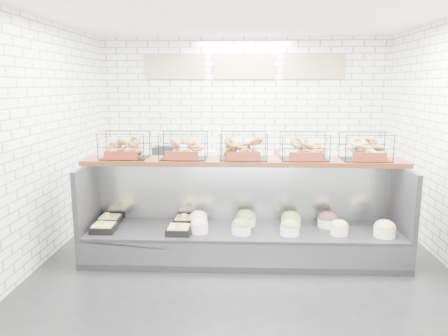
{
  "coord_description": "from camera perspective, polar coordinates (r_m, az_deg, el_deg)",
  "views": [
    {
      "loc": [
        -0.02,
        -4.98,
        2.2
      ],
      "look_at": [
        -0.25,
        0.45,
        1.16
      ],
      "focal_mm": 35.0,
      "sensor_mm": 36.0,
      "label": 1
    }
  ],
  "objects": [
    {
      "name": "bagel_shelf",
      "position": [
        5.56,
        2.62,
        2.4
      ],
      "size": [
        4.1,
        0.5,
        0.4
      ],
      "color": "#401C0D",
      "rests_on": "display_case"
    },
    {
      "name": "display_case",
      "position": [
        5.64,
        2.62,
        -8.51
      ],
      "size": [
        4.0,
        0.9,
        1.2
      ],
      "color": "black",
      "rests_on": "ground"
    },
    {
      "name": "room_shell",
      "position": [
        5.58,
        2.63,
        9.4
      ],
      "size": [
        5.02,
        5.51,
        3.01
      ],
      "color": "white",
      "rests_on": "ground"
    },
    {
      "name": "ground",
      "position": [
        5.44,
        2.46,
        -12.98
      ],
      "size": [
        5.5,
        5.5,
        0.0
      ],
      "primitive_type": "plane",
      "color": "black",
      "rests_on": "ground"
    },
    {
      "name": "prep_counter",
      "position": [
        7.61,
        2.42,
        -2.29
      ],
      "size": [
        4.0,
        0.6,
        1.2
      ],
      "color": "#93969B",
      "rests_on": "ground"
    }
  ]
}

